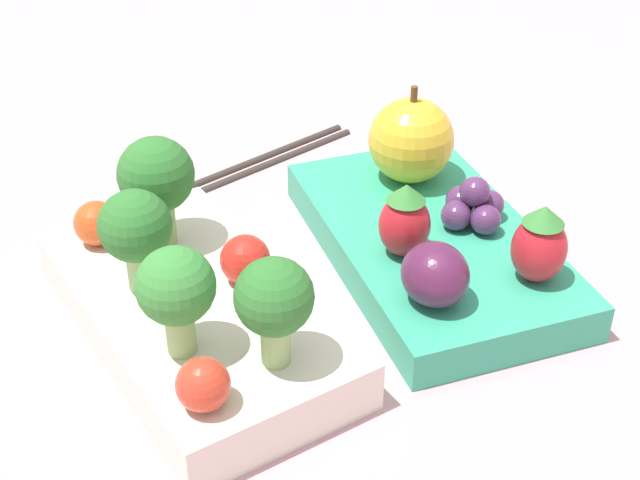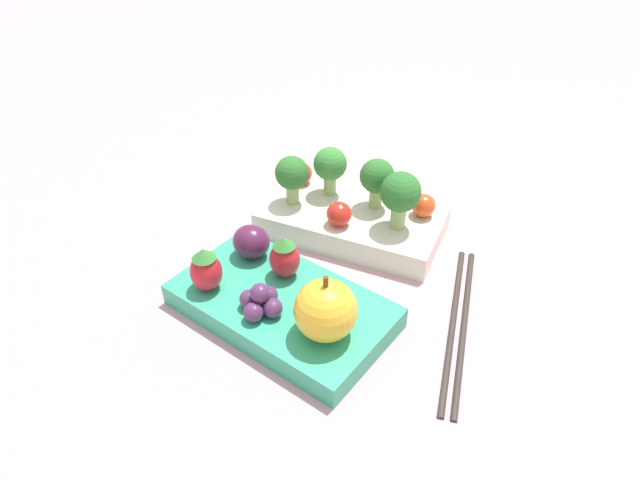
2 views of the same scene
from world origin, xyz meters
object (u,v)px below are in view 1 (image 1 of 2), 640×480
broccoli_floret_1 (274,301)px  grape_cluster (473,206)px  bento_box_savoury (196,316)px  bento_box_fruit (430,244)px  strawberry_1 (405,221)px  broccoli_floret_3 (176,290)px  broccoli_floret_2 (156,179)px  plum (435,274)px  cherry_tomato_0 (96,223)px  chopsticks_pair (229,173)px  apple (411,140)px  strawberry_0 (540,244)px  broccoli_floret_0 (135,230)px  cherry_tomato_2 (203,385)px  cherry_tomato_1 (245,260)px

broccoli_floret_1 → grape_cluster: (0.06, -0.16, -0.03)m
bento_box_savoury → broccoli_floret_1: (-0.07, -0.01, 0.05)m
bento_box_fruit → strawberry_1: strawberry_1 is taller
grape_cluster → broccoli_floret_1: bearing=110.0°
broccoli_floret_3 → bento_box_savoury: bearing=-29.1°
broccoli_floret_2 → plum: size_ratio=1.71×
bento_box_savoury → cherry_tomato_0: (0.07, 0.03, 0.03)m
bento_box_fruit → broccoli_floret_3: (-0.04, 0.17, 0.05)m
bento_box_fruit → chopsticks_pair: 0.16m
apple → chopsticks_pair: apple is taller
plum → strawberry_0: bearing=-99.7°
broccoli_floret_2 → broccoli_floret_0: bearing=145.2°
bento_box_savoury → grape_cluster: bearing=-92.9°
bento_box_savoury → broccoli_floret_2: bearing=-4.6°
cherry_tomato_0 → chopsticks_pair: bearing=-55.6°
broccoli_floret_0 → strawberry_0: (-0.09, -0.19, -0.02)m
broccoli_floret_1 → cherry_tomato_2: size_ratio=2.28×
cherry_tomato_2 → plum: 0.13m
broccoli_floret_3 → strawberry_1: broccoli_floret_3 is taller
bento_box_savoury → strawberry_0: (-0.07, -0.17, 0.03)m
cherry_tomato_2 → strawberry_1: (0.06, -0.14, 0.00)m
bento_box_savoury → broccoli_floret_1: bearing=-167.7°
broccoli_floret_1 → broccoli_floret_0: bearing=22.4°
broccoli_floret_1 → cherry_tomato_2: bearing=105.1°
strawberry_0 → cherry_tomato_1: bearing=64.3°
broccoli_floret_1 → grape_cluster: bearing=-70.0°
broccoli_floret_1 → cherry_tomato_2: 0.05m
plum → grape_cluster: bearing=-51.5°
apple → grape_cluster: size_ratio=1.50×
cherry_tomato_1 → strawberry_0: (-0.07, -0.14, 0.00)m
cherry_tomato_2 → apple: bearing=-56.3°
broccoli_floret_3 → cherry_tomato_2: size_ratio=2.30×
broccoli_floret_3 → plum: 0.13m
broccoli_floret_0 → grape_cluster: bearing=-98.0°
broccoli_floret_2 → broccoli_floret_3: bearing=164.5°
broccoli_floret_0 → plum: broccoli_floret_0 is taller
bento_box_savoury → strawberry_0: strawberry_0 is taller
broccoli_floret_1 → broccoli_floret_3: bearing=51.4°
strawberry_1 → chopsticks_pair: size_ratio=0.21×
cherry_tomato_0 → cherry_tomato_2: 0.15m
apple → strawberry_1: apple is taller
broccoli_floret_2 → strawberry_0: (-0.12, -0.16, -0.02)m
apple → strawberry_1: (-0.07, 0.05, -0.01)m
broccoli_floret_2 → plum: bearing=-137.1°
strawberry_1 → grape_cluster: 0.05m
plum → broccoli_floret_2: bearing=42.9°
bento_box_savoury → cherry_tomato_2: (-0.08, 0.03, 0.03)m
cherry_tomato_0 → apple: bearing=-95.0°
bento_box_fruit → cherry_tomato_0: (0.07, 0.17, 0.03)m
cherry_tomato_0 → bento_box_fruit: bearing=-112.5°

